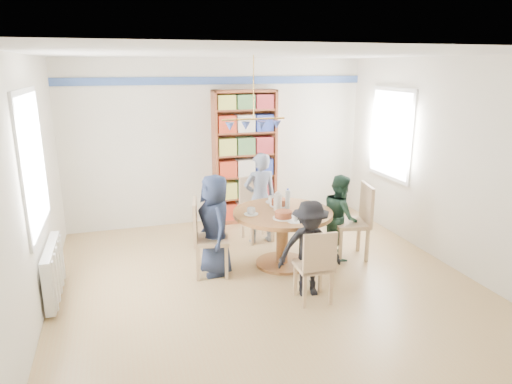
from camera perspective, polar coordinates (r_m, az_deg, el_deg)
name	(u,v)px	position (r m, az deg, el deg)	size (l,w,h in m)	color
ground	(265,282)	(5.74, 1.19, -11.20)	(5.00, 5.00, 0.00)	tan
room_shell	(226,140)	(5.96, -3.74, 6.51)	(5.00, 5.00, 5.00)	white
radiator	(53,271)	(5.68, -23.99, -9.01)	(0.12, 1.00, 0.60)	silver
dining_table	(283,225)	(6.01, 3.33, -4.18)	(1.30, 1.30, 0.75)	brown
chair_left	(205,234)	(5.77, -6.42, -5.28)	(0.51, 0.51, 0.98)	tan
chair_right	(357,218)	(6.40, 12.54, -3.16)	(0.54, 0.54, 1.03)	tan
chair_far	(255,205)	(6.94, -0.09, -1.68)	(0.48, 0.48, 0.96)	tan
chair_near	(316,263)	(5.12, 7.51, -8.85)	(0.40, 0.40, 0.87)	tan
person_left	(215,225)	(5.76, -5.13, -4.10)	(0.63, 0.41, 1.30)	#192238
person_right	(340,216)	(6.37, 10.45, -3.02)	(0.57, 0.44, 1.17)	#193325
person_far	(260,198)	(6.75, 0.51, -0.77)	(0.50, 0.33, 1.37)	gray
person_near	(309,249)	(5.27, 6.70, -7.04)	(0.73, 0.42, 1.13)	black
bookshelf	(245,158)	(7.63, -1.41, 4.23)	(1.05, 0.32, 2.21)	brown
tableware	(281,207)	(5.94, 3.09, -1.82)	(1.04, 1.04, 0.27)	white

